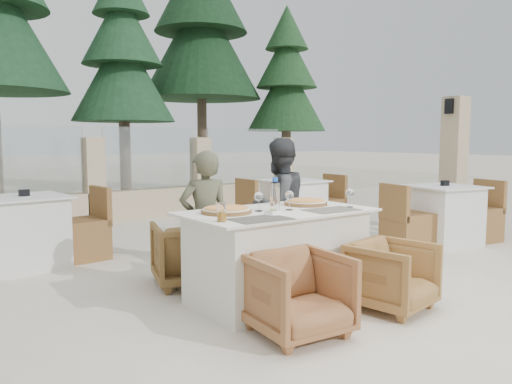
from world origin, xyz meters
TOP-DOWN VIEW (x-y plane):
  - ground at (0.00, 0.00)m, footprint 80.00×80.00m
  - perimeter_wall_far at (0.00, 4.80)m, footprint 10.00×0.34m
  - lantern_pillar at (4.20, 1.00)m, footprint 0.34×0.34m
  - pine_centre at (1.50, 7.20)m, footprint 2.20×2.20m
  - pine_mid_right at (3.80, 7.80)m, footprint 2.99×2.99m
  - pine_far_right at (5.50, 6.50)m, footprint 1.98×1.98m
  - dining_table at (-0.08, -0.06)m, footprint 1.60×0.90m
  - placemat_near_left at (-0.48, -0.35)m, footprint 0.47×0.32m
  - placemat_near_right at (0.30, -0.32)m, footprint 0.47×0.33m
  - pizza_left at (-0.51, 0.07)m, footprint 0.53×0.53m
  - pizza_right at (0.35, 0.06)m, footprint 0.47×0.47m
  - water_bottle at (-0.12, -0.07)m, footprint 0.11×0.11m
  - wine_glass_centre at (-0.24, -0.01)m, footprint 0.08×0.08m
  - wine_glass_near at (0.01, -0.10)m, footprint 0.10×0.10m
  - wine_glass_corner at (0.55, -0.28)m, footprint 0.08×0.08m
  - beer_glass_left at (-0.76, -0.26)m, footprint 0.08×0.08m
  - beer_glass_right at (0.13, 0.26)m, footprint 0.08×0.08m
  - olive_dish at (-0.26, -0.22)m, footprint 0.14×0.14m
  - armchair_far_left at (-0.46, 0.80)m, footprint 0.80×0.81m
  - armchair_far_right at (0.43, 0.85)m, footprint 0.81×0.83m
  - armchair_near_left at (-0.45, -0.75)m, footprint 0.68×0.70m
  - armchair_near_right at (0.51, -0.79)m, footprint 0.68×0.69m
  - diner_left at (-0.46, 0.50)m, footprint 0.51×0.39m
  - diner_right at (0.51, 0.64)m, footprint 0.73×0.60m
  - bg_table_a at (-1.56, 2.35)m, footprint 1.70×0.94m
  - bg_table_b at (2.10, 2.26)m, footprint 1.67×0.88m
  - bg_table_c at (3.06, 0.40)m, footprint 1.77×1.11m

SIDE VIEW (x-z plane):
  - ground at x=0.00m, z-range 0.00..0.00m
  - armchair_near_right at x=0.51m, z-range 0.00..0.55m
  - armchair_near_left at x=-0.45m, z-range 0.00..0.58m
  - armchair_far_left at x=-0.46m, z-range 0.00..0.59m
  - armchair_far_right at x=0.43m, z-range 0.00..0.64m
  - dining_table at x=-0.08m, z-range 0.00..0.77m
  - bg_table_a at x=-1.56m, z-range 0.00..0.77m
  - bg_table_b at x=2.10m, z-range 0.00..0.77m
  - bg_table_c at x=3.06m, z-range 0.00..0.77m
  - diner_left at x=-0.46m, z-range 0.00..1.27m
  - diner_right at x=0.51m, z-range 0.00..1.38m
  - placemat_near_left at x=-0.48m, z-range 0.77..0.77m
  - placemat_near_right at x=0.30m, z-range 0.77..0.77m
  - olive_dish at x=-0.26m, z-range 0.77..0.81m
  - pizza_right at x=0.35m, z-range 0.77..0.82m
  - pizza_left at x=-0.51m, z-range 0.77..0.82m
  - perimeter_wall_far at x=0.00m, z-range 0.00..1.60m
  - beer_glass_right at x=0.13m, z-range 0.77..0.90m
  - beer_glass_left at x=-0.76m, z-range 0.77..0.91m
  - wine_glass_centre at x=-0.24m, z-range 0.77..0.95m
  - wine_glass_near at x=0.01m, z-range 0.77..0.95m
  - wine_glass_corner at x=0.55m, z-range 0.77..0.95m
  - water_bottle at x=-0.12m, z-range 0.77..1.05m
  - lantern_pillar at x=4.20m, z-range 0.00..2.00m
  - pine_far_right at x=5.50m, z-range 0.00..4.50m
  - pine_centre at x=1.50m, z-range 0.00..5.00m
  - pine_mid_right at x=3.80m, z-range 0.00..6.80m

